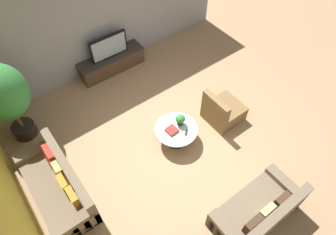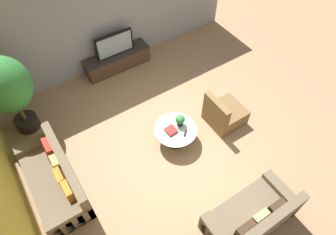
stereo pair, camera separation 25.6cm
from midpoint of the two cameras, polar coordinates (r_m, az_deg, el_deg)
ground_plane at (r=6.79m, az=2.47°, el=-4.82°), size 24.00×24.00×0.00m
back_wall_stone at (r=7.83m, az=-11.59°, el=18.64°), size 7.40×0.12×3.00m
media_console at (r=8.35m, az=-8.78°, el=10.70°), size 1.81×0.50×0.48m
television at (r=8.02m, az=-9.24°, el=13.55°), size 1.02×0.13×0.62m
coffee_table at (r=6.60m, az=2.54°, el=-2.90°), size 0.94×0.94×0.41m
couch_by_wall at (r=6.35m, az=-19.55°, el=-11.12°), size 0.84×2.01×0.84m
couch_near_entry at (r=5.94m, az=16.88°, el=-17.79°), size 1.69×0.84×0.84m
armchair_wicker at (r=7.07m, az=11.61°, el=0.63°), size 0.80×0.76×0.86m
potted_palm_tall at (r=6.81m, az=-27.53°, el=5.08°), size 1.05×1.05×2.00m
potted_plant_tabletop at (r=6.45m, az=3.45°, el=-0.53°), size 0.20×0.20×0.28m
book_stack at (r=6.44m, az=1.68°, el=-2.46°), size 0.24×0.26×0.05m
remote_black at (r=6.43m, az=4.47°, el=-3.02°), size 0.15×0.14×0.02m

